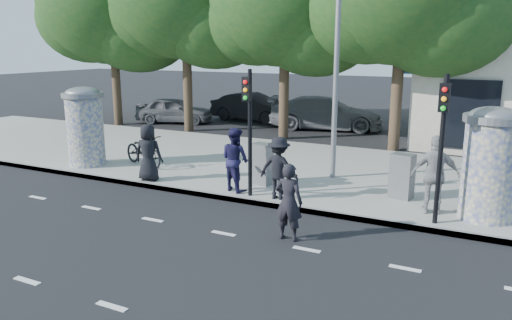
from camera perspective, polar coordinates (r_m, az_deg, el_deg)
The scene contains 22 objects.
ground at distance 10.31m, azimuth -7.72°, elevation -10.88°, with size 120.00×120.00×0.00m, color black.
sidewalk at distance 16.66m, azimuth 6.97°, elevation -1.23°, with size 40.00×8.00×0.15m, color gray.
curb at distance 13.15m, azimuth 1.05°, elevation -5.04°, with size 40.00×0.10×0.16m, color slate.
lane_dash_near at distance 8.78m, azimuth -16.15°, elevation -15.77°, with size 32.00×0.12×0.01m, color silver.
lane_dash_far at distance 11.39m, azimuth -3.70°, elevation -8.38°, with size 32.00×0.12×0.01m, color silver.
ad_column_left at distance 17.76m, azimuth -18.96°, elevation 3.85°, with size 1.36×1.36×2.65m.
ad_column_right at distance 12.69m, azimuth 25.18°, elevation -0.13°, with size 1.36×1.36×2.65m.
traffic_pole_near at distance 13.13m, azimuth -0.81°, elevation 4.60°, with size 0.22×0.31×3.40m.
traffic_pole_far at distance 11.73m, azimuth 20.47°, elevation 2.76°, with size 0.22×0.31×3.40m.
street_lamp at distance 15.09m, azimuth 9.27°, elevation 15.30°, with size 0.25×0.93×8.00m.
tree_far_left at distance 27.42m, azimuth -16.21°, elevation 16.81°, with size 7.20×7.20×9.26m.
ped_a at distance 15.27m, azimuth -12.20°, elevation 0.84°, with size 0.84×0.54×1.71m, color black.
ped_c at distance 13.90m, azimuth -2.40°, elevation 0.08°, with size 0.87×0.68×1.78m, color #1B183D.
ped_d at distance 13.16m, azimuth 2.62°, elevation -0.92°, with size 1.08×0.62×1.67m, color black.
ped_e at distance 12.70m, azimuth 19.78°, elevation -1.62°, with size 1.13×0.64×1.92m, color gray.
man_road at distance 10.79m, azimuth 3.75°, elevation -4.81°, with size 0.62×0.41×1.71m, color black.
bicycle at distance 17.28m, azimuth -12.74°, elevation 1.09°, with size 1.99×0.69×1.04m, color black.
cabinet_left at distance 14.57m, azimuth 0.73°, elevation -0.46°, with size 0.58×0.42×1.21m, color slate.
cabinet_right at distance 13.80m, azimuth 16.34°, elevation -1.78°, with size 0.58×0.42×1.21m, color slate.
car_left at distance 27.47m, azimuth -9.32°, elevation 5.64°, with size 4.08×1.64×1.39m, color #595B61.
car_mid at distance 27.81m, azimuth -0.40°, elevation 6.06°, with size 4.67×1.63×1.54m, color black.
car_right at distance 25.31m, azimuth 7.96°, elevation 5.35°, with size 5.63×2.29×1.63m, color slate.
Camera 1 is at (5.42, -7.72, 4.16)m, focal length 35.00 mm.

